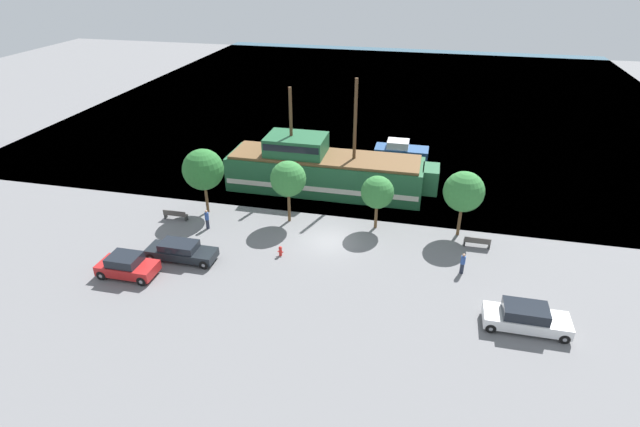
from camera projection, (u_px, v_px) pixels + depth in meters
ground_plane at (329, 241)px, 38.06m from camera, size 160.00×160.00×0.00m
water_surface at (389, 95)px, 75.87m from camera, size 80.00×80.00×0.00m
pirate_ship at (324, 170)px, 45.22m from camera, size 18.87×4.73×10.38m
moored_boat_dockside at (401, 150)px, 53.35m from camera, size 5.64×2.39×1.68m
parked_car_curb_front at (181, 251)px, 35.51m from camera, size 5.00×1.78×1.37m
parked_car_curb_mid at (526, 318)px, 29.02m from camera, size 4.85×1.93×1.55m
parked_car_curb_rear at (127, 266)px, 33.73m from camera, size 3.95×1.95×1.56m
fire_hydrant at (280, 251)px, 36.08m from camera, size 0.42×0.25×0.76m
bench_promenade_east at (175, 215)px, 40.85m from camera, size 1.99×0.45×0.85m
bench_promenade_west at (477, 242)px, 37.07m from camera, size 1.91×0.45×0.85m
pedestrian_walking_near at (207, 219)px, 39.37m from camera, size 0.32×0.32×1.64m
pedestrian_walking_far at (463, 263)px, 33.96m from camera, size 0.32×0.32×1.55m
tree_row_east at (203, 170)px, 40.42m from camera, size 3.37×3.37×5.57m
tree_row_mideast at (288, 179)px, 39.12m from camera, size 2.85×2.85×5.18m
tree_row_midwest at (377, 192)px, 38.44m from camera, size 2.57×2.57×4.41m
tree_row_west at (464, 192)px, 37.14m from camera, size 3.06×3.06×5.26m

